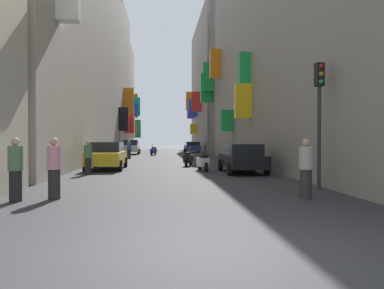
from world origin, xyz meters
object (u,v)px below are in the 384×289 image
Objects in this scene: parked_car_yellow at (107,155)px; scooter_blue at (153,151)px; parked_car_blue at (193,147)px; pedestrian_crossing at (88,158)px; parked_car_black at (242,158)px; scooter_white at (203,162)px; pedestrian_near_right at (15,170)px; pedestrian_mid_street at (54,169)px; parked_car_white at (131,147)px; pedestrian_far_away at (129,149)px; scooter_black at (188,159)px; pedestrian_near_left at (306,169)px; traffic_light_near_corner at (319,103)px.

scooter_blue is (2.24, 17.21, -0.32)m from parked_car_yellow.
parked_car_blue is 9.43m from scooter_blue.
parked_car_blue is 2.60× the size of pedestrian_crossing.
parked_car_black is 2.46× the size of pedestrian_crossing.
pedestrian_near_right reaches higher than scooter_white.
parked_car_blue is at bearing 79.02° from pedestrian_mid_street.
parked_car_white reaches higher than scooter_blue.
pedestrian_mid_street reaches higher than scooter_white.
scooter_blue is 6.49m from pedestrian_far_away.
parked_car_black is 2.07× the size of scooter_black.
pedestrian_mid_street reaches higher than parked_car_white.
parked_car_yellow is at bearing -89.06° from parked_car_white.
parked_car_yellow is at bearing -97.42° from scooter_blue.
pedestrian_mid_street reaches higher than parked_car_yellow.
pedestrian_near_left is (1.84, -9.15, 0.37)m from scooter_white.
pedestrian_mid_street is at bearing -133.01° from parked_car_black.
pedestrian_mid_street is at bearing -120.38° from scooter_white.
scooter_white is 0.94× the size of scooter_blue.
pedestrian_far_away is (-6.66, -14.34, 0.07)m from parked_car_blue.
scooter_white is 10.86m from pedestrian_near_right.
scooter_black is at bearing -75.07° from parked_car_white.
parked_car_yellow is at bearing -156.51° from scooter_black.
parked_car_blue is at bearing 90.04° from pedestrian_near_left.
parked_car_yellow is at bearing -91.47° from pedestrian_far_away.
parked_car_black is 2.03× the size of scooter_blue.
parked_car_yellow reaches higher than scooter_white.
pedestrian_crossing reaches higher than parked_car_white.
parked_car_blue is at bearing 74.71° from parked_car_yellow.
pedestrian_far_away is (0.73, 14.09, 0.00)m from pedestrian_crossing.
pedestrian_crossing reaches higher than parked_car_black.
scooter_blue is at bearing 85.37° from pedestrian_mid_street.
parked_car_white is at bearing 90.65° from pedestrian_mid_street.
parked_car_black reaches higher than parked_car_blue.
traffic_light_near_corner reaches higher than scooter_white.
pedestrian_mid_street reaches higher than scooter_black.
scooter_blue is 1.14× the size of pedestrian_near_right.
parked_car_yellow is 5.08m from scooter_black.
pedestrian_near_right reaches higher than parked_car_blue.
parked_car_blue is 2.49× the size of pedestrian_near_left.
scooter_white is at bearing 110.98° from traffic_light_near_corner.
traffic_light_near_corner reaches higher than pedestrian_crossing.
parked_car_yellow is 20.71m from parked_car_white.
pedestrian_near_left reaches higher than parked_car_white.
parked_car_blue is (0.02, 28.29, -0.02)m from parked_car_black.
pedestrian_near_left is (7.41, -7.69, 0.04)m from pedestrian_crossing.
parked_car_black is 24.71m from parked_car_white.
parked_car_yellow is 3.09m from pedestrian_crossing.
parked_car_yellow is 5.38m from scooter_white.
parked_car_blue is at bearing 84.39° from scooter_black.
parked_car_white reaches higher than scooter_white.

